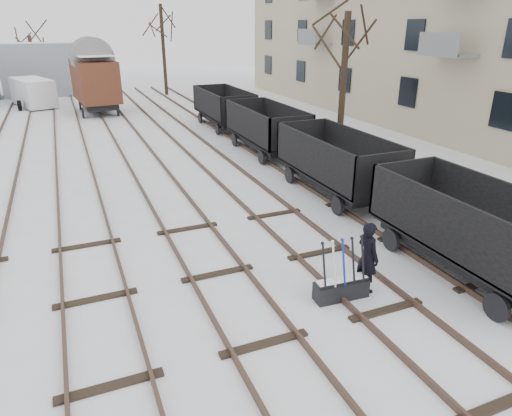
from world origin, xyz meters
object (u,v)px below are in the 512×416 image
Objects in this scene: worker at (368,257)px; ground_frame at (341,287)px; freight_wagon_a at (471,242)px; panel_van at (33,92)px; box_van_wagon at (95,79)px.

ground_frame is at bearing 91.22° from worker.
freight_wagon_a reaches higher than worker.
worker is 2.92m from freight_wagon_a.
panel_van is (-8.11, 31.56, 0.20)m from worker.
worker is at bearing 173.11° from freight_wagon_a.
ground_frame is 0.29× the size of panel_van.
freight_wagon_a is 33.76m from panel_van.
box_van_wagon is 6.40m from panel_van.
ground_frame is at bearing 176.08° from freight_wagon_a.
worker reaches higher than ground_frame.
panel_van is at bearing 106.30° from ground_frame.
ground_frame is 32.51m from panel_van.
box_van_wagon reaches higher than freight_wagon_a.
ground_frame is at bearing -95.16° from panel_van.
box_van_wagon is (-6.72, 27.32, 1.46)m from freight_wagon_a.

